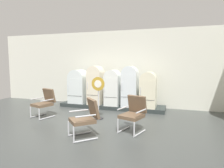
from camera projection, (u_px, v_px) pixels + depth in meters
name	position (u px, v px, depth m)	size (l,w,h in m)	color
ground	(77.00, 133.00, 5.30)	(12.00, 10.00, 0.05)	#3F4341
back_wall	(116.00, 68.00, 8.58)	(11.76, 0.12, 3.24)	silver
display_plinth	(111.00, 106.00, 8.15)	(4.35, 0.95, 0.15)	#2B3232
refrigerator_0	(78.00, 85.00, 8.42)	(0.71, 0.71, 1.43)	white
refrigerator_1	(96.00, 84.00, 8.12)	(0.58, 0.62, 1.59)	beige
refrigerator_2	(113.00, 86.00, 7.90)	(0.58, 0.63, 1.44)	white
refrigerator_3	(130.00, 85.00, 7.67)	(0.60, 0.62, 1.59)	white
refrigerator_4	(148.00, 89.00, 7.50)	(0.59, 0.70, 1.37)	beige
armchair_left	(45.00, 102.00, 6.76)	(0.74, 0.82, 0.97)	silver
armchair_right	(133.00, 112.00, 5.30)	(0.74, 0.82, 0.97)	silver
armchair_center	(86.00, 117.00, 4.88)	(0.87, 0.86, 0.97)	silver
sign_stand	(98.00, 99.00, 6.48)	(0.45, 0.32, 1.40)	#2D2D30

